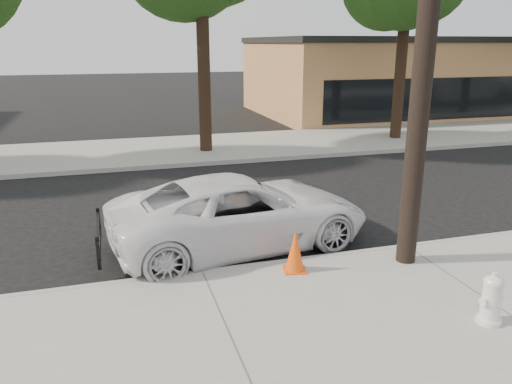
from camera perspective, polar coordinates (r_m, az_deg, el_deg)
The scene contains 8 objects.
ground at distance 10.69m, azimuth -8.22°, elevation -4.96°, with size 120.00×120.00×0.00m, color black.
near_sidewalk at distance 6.89m, azimuth -2.63°, elevation -17.23°, with size 90.00×4.40×0.15m, color gray.
far_sidewalk at distance 18.80m, azimuth -12.13°, elevation 4.55°, with size 90.00×5.00×0.15m, color gray.
curb_near at distance 8.76m, azimuth -6.16°, elevation -9.41°, with size 90.00×0.12×0.16m, color #9E9B93.
building_main at distance 31.19m, azimuth 17.73°, elevation 12.43°, with size 18.00×10.00×4.00m, color #BD7A4E.
police_cruiser at distance 9.85m, azimuth -1.73°, elevation -2.27°, with size 2.37×5.14×1.43m, color white.
fire_hydrant at distance 7.79m, azimuth 25.29°, elevation -11.10°, with size 0.38×0.34×0.71m.
traffic_cone at distance 8.58m, azimuth 4.48°, elevation -6.78°, with size 0.45×0.45×0.73m.
Camera 1 is at (-1.33, -9.86, 3.92)m, focal length 35.00 mm.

